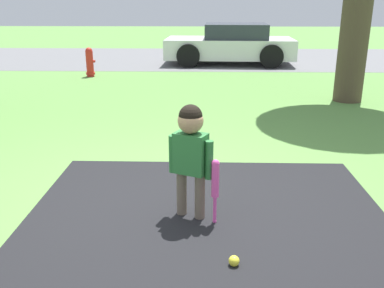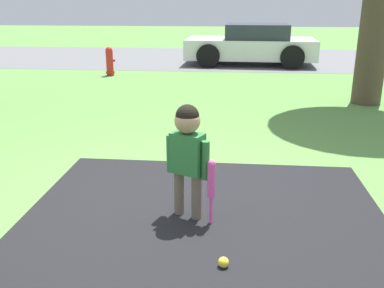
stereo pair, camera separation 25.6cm
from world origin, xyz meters
name	(u,v)px [view 2 (the right image)]	position (x,y,z in m)	size (l,w,h in m)	color
ground_plane	(160,198)	(0.00, 0.00, 0.00)	(60.00, 60.00, 0.00)	#5B8C42
street_strip	(214,58)	(0.00, 10.92, 0.00)	(40.00, 6.00, 0.01)	slate
child	(187,146)	(0.31, -0.34, 0.67)	(0.39, 0.26, 1.03)	#6B5B4C
baseball_bat	(211,183)	(0.53, -0.46, 0.38)	(0.07, 0.07, 0.59)	#E54CA5
sports_ball	(223,262)	(0.66, -1.10, 0.04)	(0.08, 0.08, 0.08)	yellow
fire_hydrant	(110,62)	(-2.50, 7.08, 0.36)	(0.26, 0.23, 0.73)	red
parked_car	(252,45)	(1.21, 9.59, 0.58)	(3.91, 2.20, 1.20)	silver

